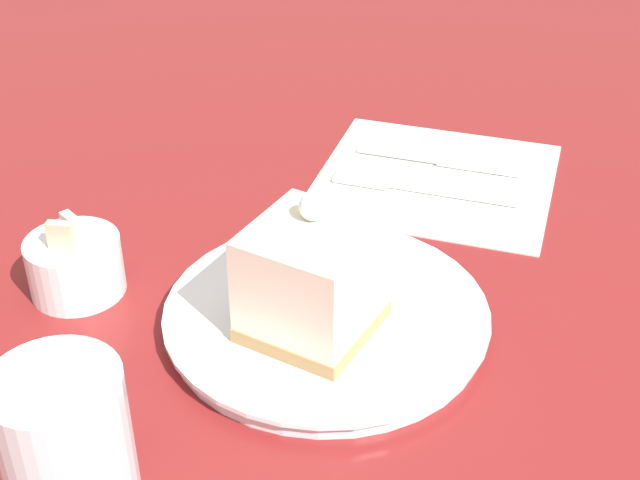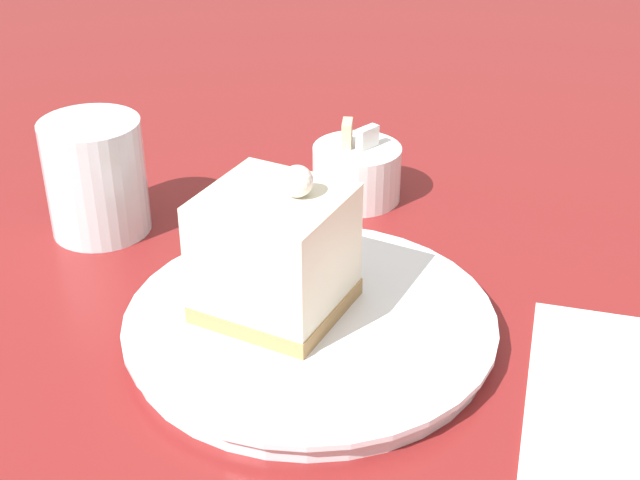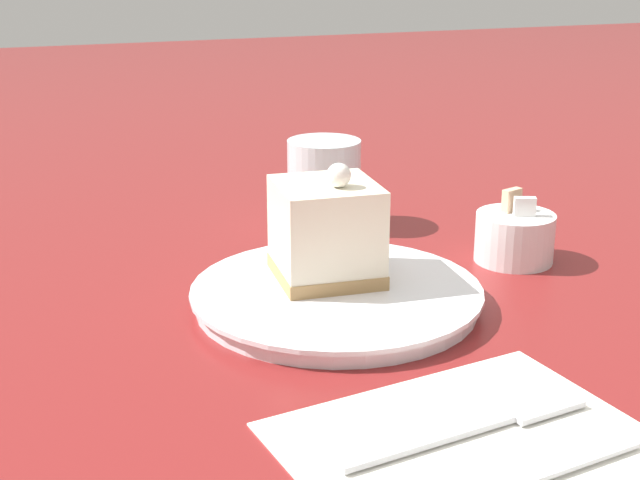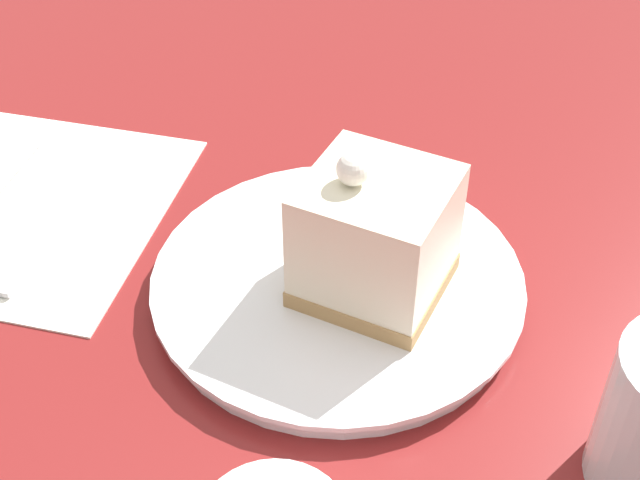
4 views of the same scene
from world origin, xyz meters
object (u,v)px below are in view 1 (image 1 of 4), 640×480
sugar_bowl (75,265)px  drinking_glass (65,439)px  plate (325,316)px  fork (409,186)px  cake_slice (317,281)px  knife (454,163)px

sugar_bowl → drinking_glass: 0.21m
plate → drinking_glass: bearing=162.4°
fork → plate: bearing=176.3°
sugar_bowl → plate: bearing=-77.7°
plate → sugar_bowl: 0.20m
cake_slice → fork: 0.25m
sugar_bowl → drinking_glass: (-0.17, -0.13, 0.02)m
plate → fork: 0.22m
knife → sugar_bowl: sugar_bowl is taller
plate → cake_slice: size_ratio=2.36×
cake_slice → sugar_bowl: 0.21m
knife → sugar_bowl: (-0.32, 0.21, 0.02)m
plate → cake_slice: cake_slice is taller
cake_slice → fork: cake_slice is taller
plate → drinking_glass: drinking_glass is taller
knife → fork: bearing=151.6°
plate → fork: size_ratio=1.37×
sugar_bowl → knife: bearing=-32.4°
plate → sugar_bowl: (-0.04, 0.20, 0.01)m
drinking_glass → sugar_bowl: bearing=37.6°
cake_slice → drinking_glass: (-0.19, 0.07, -0.01)m
fork → sugar_bowl: sugar_bowl is taller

